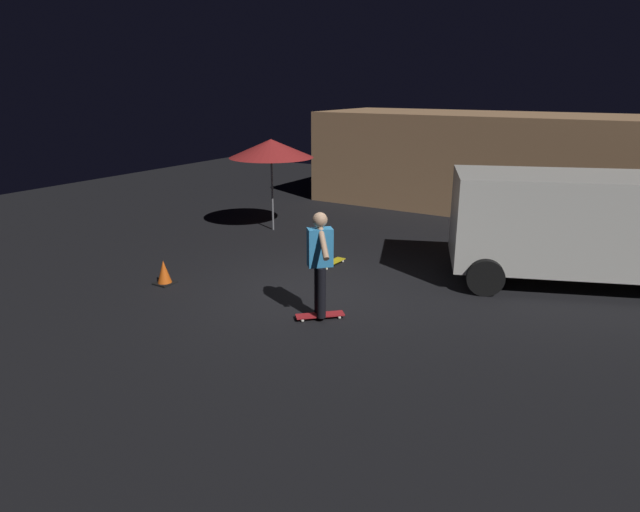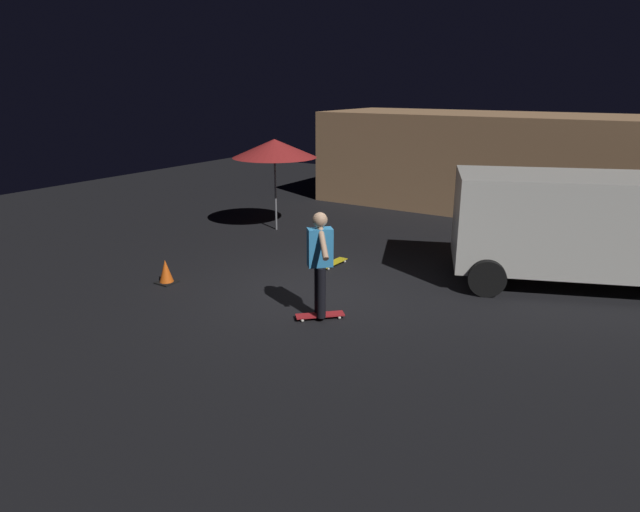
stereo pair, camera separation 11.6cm
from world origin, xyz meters
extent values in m
plane|color=black|center=(0.00, 0.00, 0.00)|extent=(28.00, 28.00, 0.00)
cube|color=#AD7F56|center=(0.44, 8.87, 1.39)|extent=(9.89, 3.82, 2.78)
cube|color=silver|center=(3.85, 3.07, 1.18)|extent=(4.98, 3.46, 1.70)
cylinder|color=black|center=(1.86, 3.35, 0.33)|extent=(0.69, 0.45, 0.66)
cylinder|color=black|center=(2.59, 1.51, 0.33)|extent=(0.69, 0.45, 0.66)
cylinder|color=slate|center=(-3.32, 3.24, 1.10)|extent=(0.05, 0.05, 2.20)
cone|color=#A52626|center=(-3.32, 3.24, 2.08)|extent=(2.10, 2.10, 0.45)
cube|color=#AD1E23|center=(0.64, -0.91, 0.06)|extent=(0.71, 0.68, 0.02)
sphere|color=silver|center=(0.80, -0.64, 0.03)|extent=(0.05, 0.05, 0.05)
sphere|color=silver|center=(0.92, -0.77, 0.03)|extent=(0.05, 0.05, 0.05)
sphere|color=silver|center=(0.37, -1.05, 0.03)|extent=(0.05, 0.05, 0.05)
sphere|color=silver|center=(0.48, -1.18, 0.03)|extent=(0.05, 0.05, 0.05)
cube|color=gold|center=(-0.56, 1.50, 0.06)|extent=(0.24, 0.79, 0.02)
sphere|color=silver|center=(-0.63, 1.80, 0.03)|extent=(0.05, 0.05, 0.05)
sphere|color=silver|center=(-0.46, 1.79, 0.03)|extent=(0.05, 0.05, 0.05)
sphere|color=silver|center=(-0.66, 1.20, 0.03)|extent=(0.05, 0.05, 0.05)
sphere|color=silver|center=(-0.49, 1.19, 0.03)|extent=(0.05, 0.05, 0.05)
cylinder|color=black|center=(0.57, -0.83, 0.48)|extent=(0.14, 0.14, 0.82)
cylinder|color=black|center=(0.72, -0.99, 0.48)|extent=(0.14, 0.14, 0.82)
cube|color=#338CCC|center=(0.64, -0.91, 1.19)|extent=(0.43, 0.42, 0.60)
sphere|color=tan|center=(0.64, -0.91, 1.62)|extent=(0.23, 0.23, 0.23)
cylinder|color=tan|center=(0.49, -0.75, 1.34)|extent=(0.44, 0.46, 0.46)
cylinder|color=tan|center=(0.79, -1.07, 1.34)|extent=(0.44, 0.46, 0.46)
cube|color=black|center=(-2.68, -1.08, 0.01)|extent=(0.34, 0.34, 0.03)
cone|color=#EA5914|center=(-2.68, -1.08, 0.23)|extent=(0.28, 0.28, 0.46)
camera|label=1|loc=(4.84, -7.76, 3.58)|focal=30.63mm
camera|label=2|loc=(4.94, -7.70, 3.58)|focal=30.63mm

